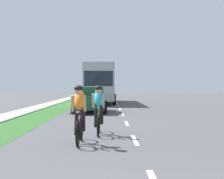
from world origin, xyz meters
name	(u,v)px	position (x,y,z in m)	size (l,w,h in m)	color
ground_plane	(120,109)	(0.00, 20.00, 0.00)	(120.00, 120.00, 0.00)	#4C4C4F
grass_verge	(56,109)	(-4.40, 20.00, 0.00)	(1.83, 70.00, 0.01)	#2D6026
sidewalk_concrete	(33,109)	(-6.00, 20.00, 0.00)	(1.36, 70.00, 0.10)	#9E998E
lane_markings_center	(118,106)	(0.00, 24.00, 0.00)	(0.12, 53.49, 0.01)	white
cyclist_lead	(79,114)	(-1.53, 6.15, 0.81)	(0.42, 1.72, 1.58)	black
cyclist_trailing	(99,109)	(-1.08, 7.85, 0.81)	(0.42, 1.72, 1.58)	black
sedan_dark_green	(90,99)	(-1.87, 17.18, 0.77)	(1.98, 4.30, 1.52)	#194C2D
bus_silver	(100,82)	(-1.57, 28.53, 1.98)	(2.78, 11.60, 3.48)	#A5A8AD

